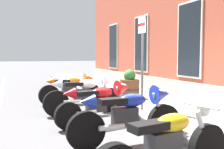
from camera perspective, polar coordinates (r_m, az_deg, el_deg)
name	(u,v)px	position (r m, az deg, el deg)	size (l,w,h in m)	color
ground_plane	(140,122)	(6.29, 6.13, -10.37)	(140.00, 140.00, 0.00)	#424244
sidewalk	(187,114)	(7.01, 16.19, -8.45)	(29.51, 2.74, 0.13)	slate
motorcycle_orange_sport	(73,87)	(8.59, -8.65, -2.78)	(0.62, 2.06, 0.99)	black
motorcycle_white_sport	(87,93)	(7.03, -5.59, -4.03)	(0.62, 2.17, 1.07)	black
motorcycle_red_sport	(102,101)	(5.90, -2.31, -5.87)	(0.66, 2.04, 1.00)	black
motorcycle_blue_sport	(132,113)	(4.66, 4.33, -8.39)	(0.62, 2.20, 1.04)	black
motorcycle_yellow_naked	(168,145)	(3.39, 12.17, -14.95)	(0.66, 2.15, 0.93)	black
parking_sign	(142,49)	(6.89, 6.66, 5.57)	(0.36, 0.07, 2.51)	#4C4C51
barrel_planter	(130,86)	(8.84, 3.89, -2.63)	(0.69, 0.69, 0.98)	brown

